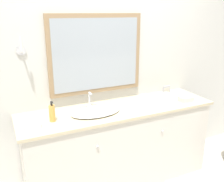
% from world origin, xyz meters
% --- Properties ---
extents(wall_back, '(8.00, 0.18, 2.55)m').
position_xyz_m(wall_back, '(-0.00, 0.64, 1.28)').
color(wall_back, silver).
rests_on(wall_back, ground_plane).
extents(vanity_counter, '(2.11, 0.59, 0.89)m').
position_xyz_m(vanity_counter, '(0.00, 0.32, 0.45)').
color(vanity_counter, beige).
rests_on(vanity_counter, ground_plane).
extents(sink_basin, '(0.51, 0.36, 0.18)m').
position_xyz_m(sink_basin, '(-0.28, 0.30, 0.91)').
color(sink_basin, white).
rests_on(sink_basin, vanity_counter).
extents(soap_bottle, '(0.06, 0.06, 0.20)m').
position_xyz_m(soap_bottle, '(-0.72, 0.28, 0.98)').
color(soap_bottle, gold).
rests_on(soap_bottle, vanity_counter).
extents(appliance_box, '(0.19, 0.12, 0.10)m').
position_xyz_m(appliance_box, '(0.51, 0.24, 0.95)').
color(appliance_box, white).
rests_on(appliance_box, vanity_counter).
extents(picture_frame, '(0.10, 0.01, 0.15)m').
position_xyz_m(picture_frame, '(0.65, 0.38, 0.97)').
color(picture_frame, '#B2B2B7').
rests_on(picture_frame, vanity_counter).
extents(hand_towel_near_sink, '(0.15, 0.10, 0.05)m').
position_xyz_m(hand_towel_near_sink, '(0.78, 0.18, 0.92)').
color(hand_towel_near_sink, silver).
rests_on(hand_towel_near_sink, vanity_counter).
extents(hand_towel_far_corner, '(0.14, 0.11, 0.04)m').
position_xyz_m(hand_towel_far_corner, '(-0.91, 0.24, 0.91)').
color(hand_towel_far_corner, white).
rests_on(hand_towel_far_corner, vanity_counter).
extents(metal_tray, '(0.15, 0.10, 0.01)m').
position_xyz_m(metal_tray, '(0.34, 0.37, 0.90)').
color(metal_tray, silver).
rests_on(metal_tray, vanity_counter).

